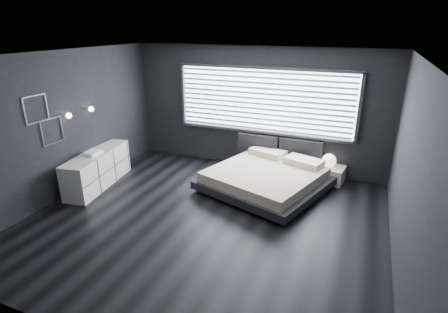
% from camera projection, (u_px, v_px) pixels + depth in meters
% --- Properties ---
extents(room, '(6.04, 6.00, 2.80)m').
position_uv_depth(room, '(204.00, 145.00, 5.67)').
color(room, black).
rests_on(room, ground).
extents(window, '(4.14, 0.09, 1.52)m').
position_uv_depth(window, '(263.00, 101.00, 7.85)').
color(window, white).
rests_on(window, ground).
extents(headboard, '(1.96, 0.16, 0.52)m').
position_uv_depth(headboard, '(279.00, 148.00, 8.02)').
color(headboard, black).
rests_on(headboard, ground).
extents(sconce_near, '(0.18, 0.11, 0.11)m').
position_uv_depth(sconce_near, '(69.00, 116.00, 6.66)').
color(sconce_near, silver).
rests_on(sconce_near, ground).
extents(sconce_far, '(0.18, 0.11, 0.11)m').
position_uv_depth(sconce_far, '(91.00, 109.00, 7.18)').
color(sconce_far, silver).
rests_on(sconce_far, ground).
extents(wall_art_upper, '(0.01, 0.48, 0.48)m').
position_uv_depth(wall_art_upper, '(36.00, 109.00, 6.09)').
color(wall_art_upper, '#47474C').
rests_on(wall_art_upper, ground).
extents(wall_art_lower, '(0.01, 0.48, 0.48)m').
position_uv_depth(wall_art_lower, '(52.00, 131.00, 6.47)').
color(wall_art_lower, '#47474C').
rests_on(wall_art_lower, ground).
extents(bed, '(2.75, 2.69, 0.57)m').
position_uv_depth(bed, '(266.00, 177.00, 7.22)').
color(bed, black).
rests_on(bed, ground).
extents(nightstand, '(0.66, 0.58, 0.35)m').
position_uv_depth(nightstand, '(329.00, 174.00, 7.62)').
color(nightstand, white).
rests_on(nightstand, ground).
extents(orb_lamp, '(0.30, 0.30, 0.30)m').
position_uv_depth(orb_lamp, '(329.00, 161.00, 7.48)').
color(orb_lamp, white).
rests_on(orb_lamp, nightstand).
extents(dresser, '(0.81, 1.89, 0.73)m').
position_uv_depth(dresser, '(98.00, 169.00, 7.38)').
color(dresser, white).
rests_on(dresser, ground).
extents(book_stack, '(0.27, 0.35, 0.07)m').
position_uv_depth(book_stack, '(92.00, 153.00, 7.15)').
color(book_stack, white).
rests_on(book_stack, dresser).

